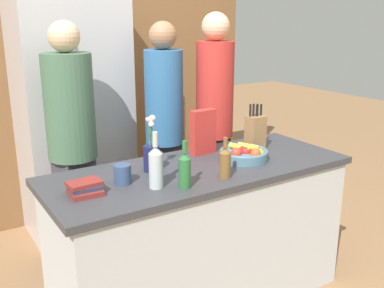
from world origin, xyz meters
TOP-DOWN VIEW (x-y plane):
  - kitchen_island at (0.00, 0.00)m, footprint 1.84×0.71m
  - back_wall_wood at (0.00, 1.72)m, footprint 3.04×0.12m
  - refrigerator at (-0.31, 1.36)m, footprint 0.81×0.62m
  - fruit_bowl at (0.31, -0.03)m, footprint 0.30×0.30m
  - knife_block at (0.52, 0.12)m, footprint 0.11×0.10m
  - flower_vase at (-0.27, 0.10)m, footprint 0.09×0.09m
  - cereal_box at (0.16, 0.22)m, footprint 0.18×0.07m
  - coffee_mug at (-0.49, 0.00)m, footprint 0.11×0.11m
  - book_stack at (-0.72, -0.03)m, footprint 0.17×0.16m
  - bottle_oil at (-0.37, -0.15)m, footprint 0.07×0.07m
  - bottle_vinegar at (-0.25, -0.23)m, footprint 0.06×0.06m
  - bottle_wine at (0.02, -0.22)m, footprint 0.07×0.07m
  - person_at_sink at (-0.52, 0.76)m, footprint 0.32×0.32m
  - person_in_blue at (0.19, 0.77)m, footprint 0.28×0.28m
  - person_in_red_tee at (0.55, 0.63)m, footprint 0.28×0.28m

SIDE VIEW (x-z plane):
  - kitchen_island at x=0.00m, z-range 0.00..0.89m
  - book_stack at x=-0.72m, z-range 0.89..0.96m
  - fruit_bowl at x=0.31m, z-range 0.88..0.98m
  - coffee_mug at x=-0.49m, z-range 0.89..0.99m
  - person_at_sink at x=-0.52m, z-range 0.12..1.84m
  - bottle_wine at x=0.02m, z-range 0.87..1.10m
  - person_in_blue at x=0.19m, z-range 0.13..1.84m
  - flower_vase at x=-0.27m, z-range 0.83..1.15m
  - bottle_vinegar at x=-0.25m, z-range 0.86..1.12m
  - knife_block at x=0.52m, z-range 0.85..1.16m
  - bottle_oil at x=-0.37m, z-range 0.86..1.16m
  - refrigerator at x=-0.31m, z-range 0.00..2.02m
  - person_in_red_tee at x=0.55m, z-range 0.14..1.91m
  - cereal_box at x=0.16m, z-range 0.89..1.18m
  - back_wall_wood at x=0.00m, z-range 0.00..2.60m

